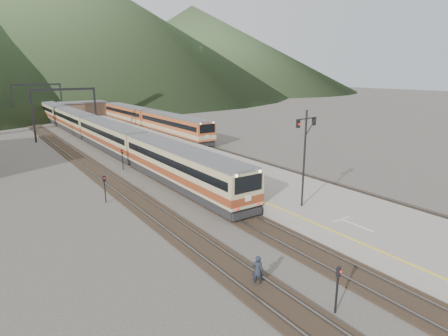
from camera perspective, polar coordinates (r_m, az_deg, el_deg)
ground at (r=20.37m, az=26.89°, el=-18.34°), size 400.00×400.00×0.00m
track_main at (r=51.09m, az=-15.86°, el=2.18°), size 2.60×200.00×0.23m
track_far at (r=49.77m, az=-21.29°, el=1.42°), size 2.60×200.00×0.23m
track_second at (r=55.72m, az=-4.63°, el=3.69°), size 2.60×200.00×0.23m
platform at (r=51.21m, az=-9.23°, el=3.08°), size 8.00×100.00×1.00m
gantry_near at (r=63.96m, az=-23.12°, el=8.98°), size 9.55×0.25×8.00m
gantry_far at (r=88.54m, az=-26.56°, el=9.87°), size 9.55×0.25×8.00m
station_shed at (r=88.44m, az=-20.69°, el=8.48°), size 9.40×4.40×3.10m
hill_b at (r=243.32m, az=-25.06°, el=19.65°), size 220.00×220.00×75.00m
hill_c at (r=251.61m, az=-4.75°, el=17.83°), size 160.00×160.00×50.00m
main_train at (r=72.40m, az=-21.91°, el=6.77°), size 2.93×100.63×3.58m
second_train at (r=69.76m, az=-11.40°, el=7.28°), size 2.94×40.02×3.59m
signal_mast at (r=26.90m, az=12.21°, el=2.89°), size 2.19×0.43×6.97m
short_signal_a at (r=17.94m, az=16.91°, el=-16.52°), size 0.26×0.23×2.27m
short_signal_b at (r=42.27m, az=-15.23°, el=1.66°), size 0.26×0.23×2.27m
short_signal_c at (r=32.14m, az=-17.74°, el=-2.55°), size 0.26×0.22×2.27m
worker at (r=19.57m, az=5.14°, el=-15.30°), size 0.70×0.69×1.63m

